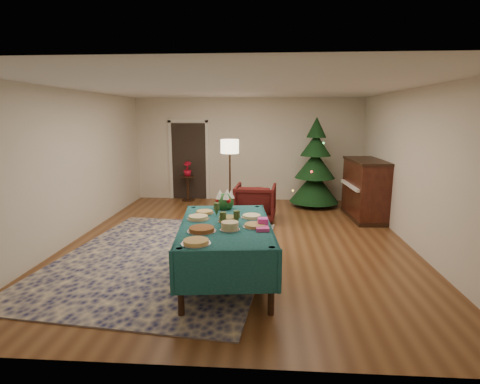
# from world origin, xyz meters

# --- Properties ---
(room_shell) EXTENTS (7.00, 7.00, 7.00)m
(room_shell) POSITION_xyz_m (0.00, 0.00, 1.35)
(room_shell) COLOR #593319
(room_shell) RESTS_ON ground
(doorway) EXTENTS (1.08, 0.04, 2.16)m
(doorway) POSITION_xyz_m (-1.60, 3.48, 1.10)
(doorway) COLOR black
(doorway) RESTS_ON ground
(rug) EXTENTS (3.64, 4.52, 0.02)m
(rug) POSITION_xyz_m (-1.15, -0.87, 0.01)
(rug) COLOR #121646
(rug) RESTS_ON ground
(buffet_table) EXTENTS (1.44, 2.21, 0.81)m
(buffet_table) POSITION_xyz_m (-0.06, -1.66, 0.65)
(buffet_table) COLOR black
(buffet_table) RESTS_ON ground
(platter_0) EXTENTS (0.34, 0.34, 0.05)m
(platter_0) POSITION_xyz_m (-0.31, -2.50, 0.84)
(platter_0) COLOR silver
(platter_0) RESTS_ON buffet_table
(platter_1) EXTENTS (0.37, 0.37, 0.06)m
(platter_1) POSITION_xyz_m (-0.33, -2.04, 0.84)
(platter_1) COLOR silver
(platter_1) RESTS_ON buffet_table
(platter_2) EXTENTS (0.26, 0.26, 0.11)m
(platter_2) POSITION_xyz_m (0.02, -1.95, 0.86)
(platter_2) COLOR silver
(platter_2) RESTS_ON buffet_table
(platter_3) EXTENTS (0.32, 0.32, 0.05)m
(platter_3) POSITION_xyz_m (0.33, -1.80, 0.83)
(platter_3) COLOR silver
(platter_3) RESTS_ON buffet_table
(platter_4) EXTENTS (0.32, 0.32, 0.06)m
(platter_4) POSITION_xyz_m (-0.47, -1.49, 0.84)
(platter_4) COLOR silver
(platter_4) RESTS_ON buffet_table
(platter_5) EXTENTS (0.28, 0.28, 0.08)m
(platter_5) POSITION_xyz_m (-0.04, -1.59, 0.85)
(platter_5) COLOR silver
(platter_5) RESTS_ON buffet_table
(platter_6) EXTENTS (0.30, 0.30, 0.05)m
(platter_6) POSITION_xyz_m (0.27, -1.35, 0.83)
(platter_6) COLOR silver
(platter_6) RESTS_ON buffet_table
(platter_7) EXTENTS (0.28, 0.28, 0.05)m
(platter_7) POSITION_xyz_m (-0.43, -1.17, 0.83)
(platter_7) COLOR silver
(platter_7) RESTS_ON buffet_table
(goblet_0) EXTENTS (0.09, 0.09, 0.19)m
(goblet_0) POSITION_xyz_m (-0.24, -1.26, 0.91)
(goblet_0) COLOR #2D471E
(goblet_0) RESTS_ON buffet_table
(goblet_1) EXTENTS (0.09, 0.09, 0.19)m
(goblet_1) POSITION_xyz_m (0.09, -1.70, 0.91)
(goblet_1) COLOR #2D471E
(goblet_1) RESTS_ON buffet_table
(goblet_2) EXTENTS (0.09, 0.09, 0.19)m
(goblet_2) POSITION_xyz_m (-0.09, -1.78, 0.91)
(goblet_2) COLOR #2D471E
(goblet_2) RESTS_ON buffet_table
(napkin_stack) EXTENTS (0.18, 0.18, 0.04)m
(napkin_stack) POSITION_xyz_m (0.43, -1.93, 0.83)
(napkin_stack) COLOR #DA3C8E
(napkin_stack) RESTS_ON buffet_table
(gift_box) EXTENTS (0.14, 0.14, 0.11)m
(gift_box) POSITION_xyz_m (0.44, -1.74, 0.87)
(gift_box) COLOR #E840BF
(gift_box) RESTS_ON buffet_table
(centerpiece) EXTENTS (0.29, 0.29, 0.34)m
(centerpiece) POSITION_xyz_m (-0.16, -0.86, 0.95)
(centerpiece) COLOR #1E4C1E
(centerpiece) RESTS_ON buffet_table
(armchair) EXTENTS (0.91, 0.86, 0.87)m
(armchair) POSITION_xyz_m (0.26, 1.42, 0.44)
(armchair) COLOR #410F0D
(armchair) RESTS_ON ground
(floor_lamp) EXTENTS (0.41, 0.41, 1.71)m
(floor_lamp) POSITION_xyz_m (-0.35, 1.99, 1.45)
(floor_lamp) COLOR #A57F3F
(floor_lamp) RESTS_ON ground
(side_table) EXTENTS (0.37, 0.37, 0.67)m
(side_table) POSITION_xyz_m (-1.59, 3.20, 0.33)
(side_table) COLOR black
(side_table) RESTS_ON ground
(potted_plant) EXTENTS (0.22, 0.39, 0.22)m
(potted_plant) POSITION_xyz_m (-1.59, 3.20, 0.78)
(potted_plant) COLOR #A20B20
(potted_plant) RESTS_ON side_table
(christmas_tree) EXTENTS (1.59, 1.59, 2.21)m
(christmas_tree) POSITION_xyz_m (1.69, 2.84, 0.99)
(christmas_tree) COLOR black
(christmas_tree) RESTS_ON ground
(piano) EXTENTS (0.78, 1.54, 1.30)m
(piano) POSITION_xyz_m (2.66, 1.75, 0.64)
(piano) COLOR black
(piano) RESTS_ON ground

